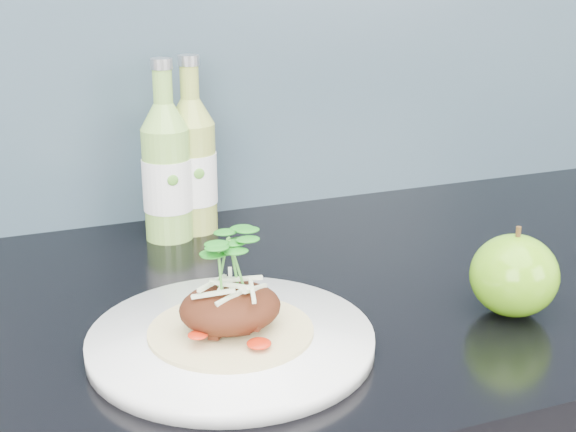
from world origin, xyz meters
name	(u,v)px	position (x,y,z in m)	size (l,w,h in m)	color
dinner_plate	(231,341)	(-0.09, 1.59, 0.91)	(0.34, 0.34, 0.02)	white
pork_taco	(230,304)	(-0.09, 1.59, 0.94)	(0.15, 0.15, 0.10)	tan
green_apple	(514,275)	(0.20, 1.56, 0.94)	(0.11, 0.11, 0.09)	#3C830E
cider_bottle_left	(167,172)	(-0.07, 1.90, 0.99)	(0.06, 0.06, 0.23)	#83B94D
cider_bottle_right	(193,166)	(-0.03, 1.92, 0.99)	(0.08, 0.08, 0.23)	#9CAB47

